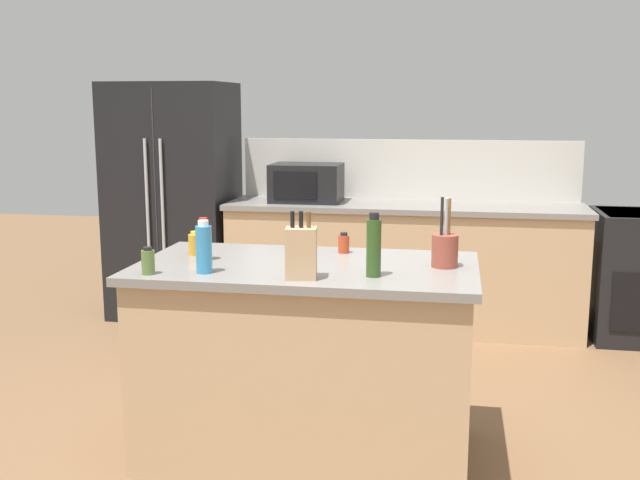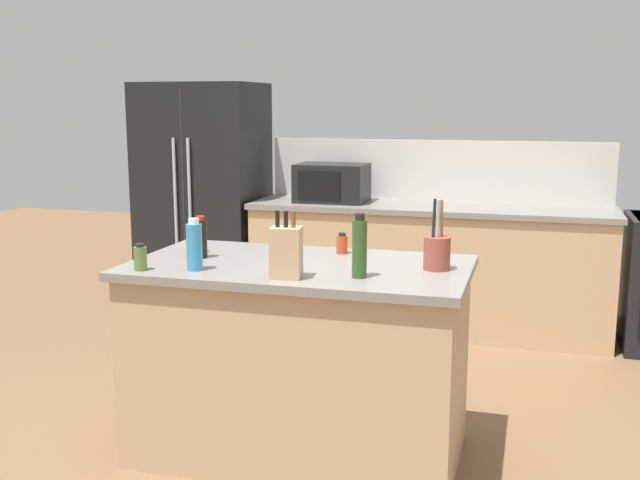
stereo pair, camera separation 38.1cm
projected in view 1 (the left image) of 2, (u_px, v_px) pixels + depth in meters
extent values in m
plane|color=brown|center=(307.00, 452.00, 3.65)|extent=(14.00, 14.00, 0.00)
cube|color=tan|center=(403.00, 268.00, 5.65)|extent=(2.61, 0.62, 0.90)
cube|color=gray|center=(404.00, 207.00, 5.56)|extent=(2.65, 0.66, 0.04)
cube|color=beige|center=(408.00, 169.00, 5.82)|extent=(2.61, 0.03, 0.46)
cube|color=tan|center=(307.00, 364.00, 3.57)|extent=(1.52, 0.81, 0.90)
cube|color=gray|center=(307.00, 268.00, 3.49)|extent=(1.58, 0.87, 0.04)
cube|color=black|center=(174.00, 200.00, 5.94)|extent=(0.93, 0.72, 1.84)
cube|color=#2D2D2D|center=(156.00, 206.00, 5.58)|extent=(0.01, 0.00, 1.74)
cylinder|color=#ADB2B7|center=(147.00, 207.00, 5.58)|extent=(0.02, 0.02, 1.01)
cylinder|color=#ADB2B7|center=(163.00, 207.00, 5.56)|extent=(0.02, 0.02, 1.01)
cube|color=black|center=(307.00, 183.00, 5.66)|extent=(0.53, 0.38, 0.29)
cube|color=black|center=(295.00, 185.00, 5.49)|extent=(0.33, 0.01, 0.20)
cube|color=tan|center=(301.00, 253.00, 3.17)|extent=(0.14, 0.12, 0.22)
cylinder|color=black|center=(293.00, 219.00, 3.15)|extent=(0.02, 0.02, 0.07)
cylinder|color=black|center=(301.00, 220.00, 3.15)|extent=(0.02, 0.02, 0.07)
cylinder|color=brown|center=(309.00, 220.00, 3.15)|extent=(0.02, 0.02, 0.07)
cylinder|color=brown|center=(445.00, 251.00, 3.41)|extent=(0.12, 0.12, 0.15)
cylinder|color=olive|center=(449.00, 217.00, 3.39)|extent=(0.01, 0.05, 0.18)
cylinder|color=black|center=(442.00, 217.00, 3.39)|extent=(0.01, 0.05, 0.18)
cylinder|color=#B2B2B7|center=(446.00, 218.00, 3.36)|extent=(0.01, 0.03, 0.18)
cylinder|color=#2D4C1E|center=(374.00, 248.00, 3.21)|extent=(0.06, 0.06, 0.25)
cylinder|color=black|center=(374.00, 216.00, 3.18)|extent=(0.04, 0.04, 0.03)
cylinder|color=#3384BC|center=(204.00, 250.00, 3.28)|extent=(0.07, 0.07, 0.21)
cylinder|color=white|center=(203.00, 223.00, 3.26)|extent=(0.05, 0.05, 0.03)
cylinder|color=#567038|center=(148.00, 262.00, 3.26)|extent=(0.06, 0.06, 0.11)
cylinder|color=black|center=(148.00, 249.00, 3.25)|extent=(0.04, 0.04, 0.02)
cylinder|color=#B73D1E|center=(344.00, 244.00, 3.73)|extent=(0.06, 0.06, 0.09)
cylinder|color=black|center=(344.00, 234.00, 3.72)|extent=(0.04, 0.04, 0.02)
cylinder|color=black|center=(204.00, 241.00, 3.55)|extent=(0.06, 0.06, 0.18)
cylinder|color=#B22319|center=(203.00, 220.00, 3.53)|extent=(0.04, 0.04, 0.02)
cylinder|color=gold|center=(196.00, 245.00, 3.68)|extent=(0.07, 0.07, 0.10)
cylinder|color=gold|center=(195.00, 233.00, 3.67)|extent=(0.05, 0.05, 0.02)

